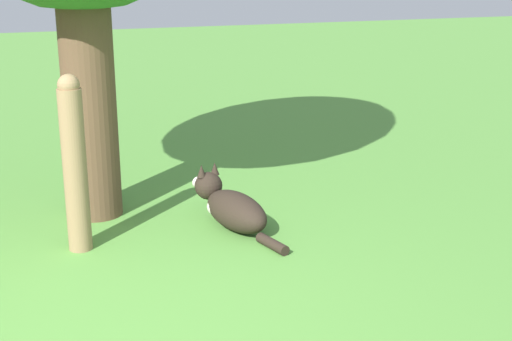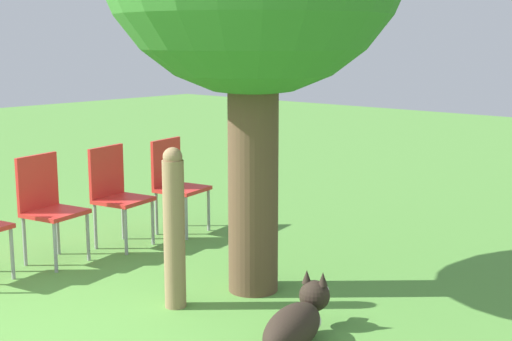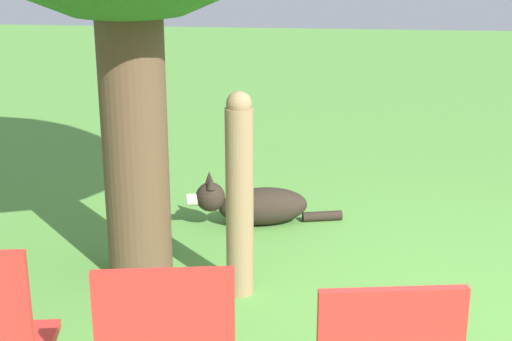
# 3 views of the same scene
# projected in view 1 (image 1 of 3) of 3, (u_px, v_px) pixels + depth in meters

# --- Properties ---
(ground_plane) EXTENTS (30.00, 30.00, 0.00)m
(ground_plane) POSITION_uv_depth(u_px,v_px,m) (75.00, 307.00, 3.93)
(ground_plane) COLOR #56933D
(dog) EXTENTS (0.45, 1.09, 0.39)m
(dog) POSITION_uv_depth(u_px,v_px,m) (231.00, 207.00, 5.05)
(dog) COLOR #2D231C
(dog) RESTS_ON ground_plane
(fence_post) EXTENTS (0.15, 0.15, 1.16)m
(fence_post) POSITION_uv_depth(u_px,v_px,m) (75.00, 163.00, 4.53)
(fence_post) COLOR #937551
(fence_post) RESTS_ON ground_plane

